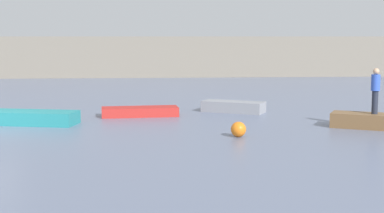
{
  "coord_description": "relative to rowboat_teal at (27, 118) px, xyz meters",
  "views": [
    {
      "loc": [
        5.85,
        -20.12,
        3.34
      ],
      "look_at": [
        7.63,
        2.87,
        0.46
      ],
      "focal_mm": 52.77,
      "sensor_mm": 36.0,
      "label": 1
    }
  ],
  "objects": [
    {
      "name": "embankment_wall",
      "position": [
        -1.2,
        24.38,
        1.41
      ],
      "size": [
        80.0,
        1.2,
        3.32
      ],
      "primitive_type": "cube",
      "color": "gray",
      "rests_on": "ground_plane"
    },
    {
      "name": "rowboat_red",
      "position": [
        4.29,
        1.84,
        -0.06
      ],
      "size": [
        3.27,
        1.33,
        0.38
      ],
      "primitive_type": "cube",
      "rotation": [
        0.0,
        0.0,
        0.08
      ],
      "color": "red",
      "rests_on": "ground_plane"
    },
    {
      "name": "rowboat_brown",
      "position": [
        12.84,
        -2.02,
        0.02
      ],
      "size": [
        3.17,
        2.33,
        0.53
      ],
      "primitive_type": "cube",
      "rotation": [
        0.0,
        0.0,
        -0.48
      ],
      "color": "brown",
      "rests_on": "ground_plane"
    },
    {
      "name": "rowboat_grey",
      "position": [
        8.39,
        2.76,
        -0.01
      ],
      "size": [
        2.87,
        2.18,
        0.48
      ],
      "primitive_type": "cube",
      "rotation": [
        0.0,
        0.0,
        -0.49
      ],
      "color": "gray",
      "rests_on": "ground_plane"
    },
    {
      "name": "person_blue_shirt",
      "position": [
        12.84,
        -2.02,
        1.21
      ],
      "size": [
        0.32,
        0.32,
        1.66
      ],
      "color": "#232838",
      "rests_on": "rowboat_brown"
    },
    {
      "name": "rowboat_teal",
      "position": [
        0.0,
        0.0,
        0.0
      ],
      "size": [
        4.03,
        2.1,
        0.5
      ],
      "primitive_type": "cube",
      "rotation": [
        0.0,
        0.0,
        -0.22
      ],
      "color": "teal",
      "rests_on": "ground_plane"
    },
    {
      "name": "mooring_buoy",
      "position": [
        7.63,
        -3.37,
        0.01
      ],
      "size": [
        0.51,
        0.51,
        0.51
      ],
      "primitive_type": "sphere",
      "color": "orange",
      "rests_on": "ground_plane"
    }
  ]
}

